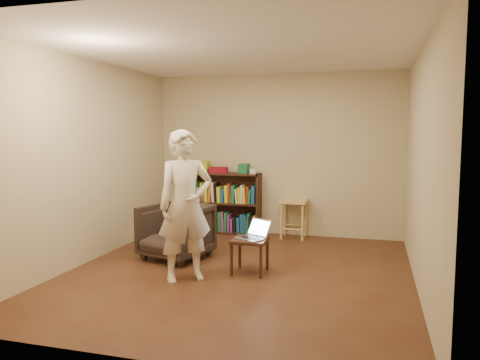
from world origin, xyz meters
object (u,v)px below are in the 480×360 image
(bookshelf, at_px, (225,206))
(stool, at_px, (294,207))
(laptop, at_px, (254,234))
(side_table, at_px, (250,244))
(person, at_px, (185,206))
(armchair, at_px, (176,231))

(bookshelf, height_order, stool, bookshelf)
(stool, bearing_deg, laptop, -94.56)
(side_table, relative_size, laptop, 0.94)
(side_table, height_order, person, person)
(side_table, xyz_separation_m, person, (-0.63, -0.45, 0.51))
(bookshelf, height_order, person, person)
(stool, bearing_deg, person, -108.72)
(laptop, bearing_deg, bookshelf, 146.34)
(armchair, bearing_deg, laptop, 0.29)
(laptop, bearing_deg, side_table, -104.92)
(side_table, bearing_deg, laptop, 45.46)
(bookshelf, xyz_separation_m, laptop, (1.01, -2.01, 0.03))
(laptop, height_order, person, person)
(stool, height_order, armchair, armchair)
(stool, distance_m, armchair, 2.09)
(laptop, bearing_deg, stool, 115.07)
(stool, distance_m, laptop, 1.95)
(bookshelf, bearing_deg, side_table, -64.62)
(stool, height_order, person, person)
(armchair, height_order, person, person)
(armchair, distance_m, side_table, 1.16)
(stool, xyz_separation_m, armchair, (-1.30, -1.64, -0.13))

